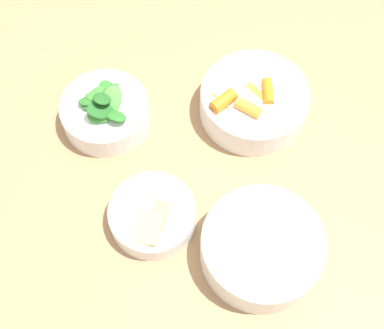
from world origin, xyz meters
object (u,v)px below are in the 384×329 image
Objects in this scene: bowl_carrots at (253,101)px; bowl_greens at (105,111)px; bowl_beans_hotdog at (261,248)px; bowl_cookies at (152,215)px.

bowl_greens reaches higher than bowl_carrots.
bowl_greens is (-0.01, -0.26, -0.00)m from bowl_carrots.
bowl_beans_hotdog is (0.27, -0.03, -0.00)m from bowl_carrots.
bowl_greens is 1.11× the size of bowl_cookies.
bowl_carrots is at bearing 172.92° from bowl_beans_hotdog.
bowl_greens is 0.36m from bowl_beans_hotdog.
bowl_greens is 0.21m from bowl_cookies.
bowl_greens is 0.83× the size of bowl_beans_hotdog.
bowl_greens reaches higher than bowl_cookies.
bowl_beans_hotdog is at bearing 39.17° from bowl_greens.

